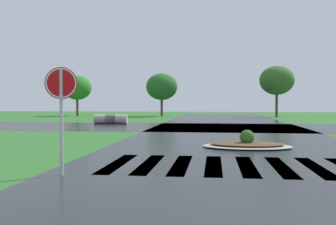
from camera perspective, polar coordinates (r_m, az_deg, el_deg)
asphalt_roadway at (r=15.12m, az=10.33°, el=-5.04°), size 10.14×80.00×0.01m
asphalt_cross_road at (r=26.09m, az=8.92°, el=-2.22°), size 90.00×9.13×0.01m
crosswalk_stripes at (r=10.66m, az=11.75°, el=-7.87°), size 7.65×3.48×0.01m
stop_sign at (r=9.34m, az=-15.77°, el=2.55°), size 0.74×0.23×2.58m
median_island at (r=14.84m, az=11.80°, el=-4.70°), size 3.38×2.20×0.68m
drainage_pipe_stack at (r=29.96m, az=-8.57°, el=-1.01°), size 2.59×0.86×0.75m
background_treeline at (r=44.19m, az=8.05°, el=4.06°), size 38.78×4.75×5.75m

